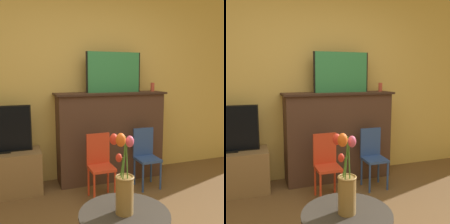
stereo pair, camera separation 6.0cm
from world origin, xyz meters
The scene contains 7 objects.
wall_back centered at (0.00, 2.13, 1.35)m, with size 8.00×0.06×2.70m.
fireplace_mantel centered at (0.39, 1.92, 0.59)m, with size 1.45×0.40×1.16m.
painting centered at (0.44, 1.93, 1.42)m, with size 0.74×0.03×0.52m.
mantel_candle centered at (1.01, 1.92, 1.22)m, with size 0.05×0.05×0.12m.
chair_red centered at (0.09, 1.43, 0.41)m, with size 0.27×0.27×0.73m.
chair_blue centered at (0.71, 1.53, 0.41)m, with size 0.27×0.27×0.73m.
vase_tulips centered at (-0.15, 0.18, 0.70)m, with size 0.14×0.23×0.55m.
Camera 1 is at (-0.77, -1.29, 1.39)m, focal length 42.00 mm.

